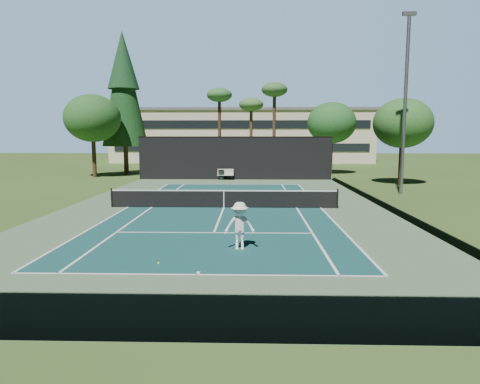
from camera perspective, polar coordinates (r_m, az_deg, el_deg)
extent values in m
plane|color=#34531F|center=(24.27, -2.17, -2.12)|extent=(160.00, 160.00, 0.00)
cube|color=#52714F|center=(24.27, -2.17, -2.11)|extent=(18.00, 32.00, 0.01)
cube|color=#164848|center=(24.27, -2.17, -2.09)|extent=(10.97, 23.77, 0.01)
cube|color=white|center=(12.74, -5.69, -10.91)|extent=(10.97, 0.10, 0.01)
cube|color=white|center=(36.03, -0.95, 1.04)|extent=(10.97, 0.10, 0.01)
cube|color=white|center=(18.00, -3.49, -5.43)|extent=(8.23, 0.10, 0.01)
cube|color=white|center=(30.59, -1.40, -0.10)|extent=(8.23, 0.10, 0.01)
cube|color=white|center=(25.22, -14.71, -1.95)|extent=(0.10, 23.77, 0.01)
cube|color=white|center=(24.53, 10.73, -2.10)|extent=(0.10, 23.77, 0.01)
cube|color=white|center=(24.87, -11.68, -1.99)|extent=(0.10, 23.77, 0.01)
cube|color=white|center=(24.35, 7.54, -2.10)|extent=(0.10, 23.77, 0.01)
cube|color=white|center=(24.27, -2.17, -2.08)|extent=(0.10, 12.80, 0.01)
cube|color=white|center=(12.89, -5.60, -10.70)|extent=(0.10, 0.30, 0.01)
cube|color=white|center=(35.88, -0.96, 1.02)|extent=(0.10, 0.30, 0.01)
cylinder|color=black|center=(25.41, -16.73, -0.75)|extent=(0.10, 0.10, 1.10)
cylinder|color=black|center=(24.61, 12.86, -0.87)|extent=(0.10, 0.10, 1.10)
cube|color=black|center=(24.19, -2.18, -0.95)|extent=(12.80, 0.02, 0.92)
cube|color=white|center=(24.13, -2.18, 0.19)|extent=(12.80, 0.04, 0.07)
cube|color=white|center=(24.19, -2.18, -0.95)|extent=(0.05, 0.03, 0.92)
cube|color=black|center=(39.97, -0.70, 4.52)|extent=(18.00, 0.04, 4.00)
cube|color=black|center=(8.29, -9.45, -6.79)|extent=(18.00, 0.04, 4.00)
cube|color=black|center=(25.10, 18.80, 2.41)|extent=(0.04, 32.00, 4.00)
cube|color=black|center=(26.19, -22.26, 2.44)|extent=(0.04, 32.00, 4.00)
cube|color=black|center=(39.91, -0.70, 7.39)|extent=(18.00, 0.06, 0.06)
imported|color=white|center=(15.28, -0.03, -4.53)|extent=(1.15, 0.71, 1.71)
sphere|color=yellow|center=(13.94, -10.79, -9.31)|extent=(0.07, 0.07, 0.07)
sphere|color=#ABCB2E|center=(27.34, -0.84, -0.97)|extent=(0.06, 0.06, 0.06)
sphere|color=#C1D02F|center=(27.82, 1.14, -0.81)|extent=(0.07, 0.07, 0.07)
sphere|color=#D4E734|center=(27.63, -10.74, -1.00)|extent=(0.08, 0.08, 0.08)
cube|color=#BBB69B|center=(39.68, -1.96, 2.25)|extent=(1.50, 0.45, 0.05)
cube|color=beige|center=(39.85, -1.95, 2.71)|extent=(1.50, 0.06, 0.55)
cube|color=black|center=(39.74, -2.83, 1.91)|extent=(0.06, 0.40, 0.42)
cube|color=black|center=(39.67, -1.10, 1.90)|extent=(0.06, 0.40, 0.42)
cylinder|color=black|center=(39.83, -2.53, 2.27)|extent=(0.52, 0.52, 0.90)
cylinder|color=black|center=(39.79, -2.54, 2.94)|extent=(0.56, 0.56, 0.05)
cylinder|color=#4A331F|center=(47.90, -14.95, 4.51)|extent=(0.50, 0.50, 3.60)
cone|color=#143917|center=(48.11, -15.24, 13.11)|extent=(4.80, 4.80, 12.00)
cone|color=#14371B|center=(48.51, -15.37, 16.63)|extent=(3.30, 3.30, 6.00)
cylinder|color=#43291D|center=(48.02, -2.73, 7.71)|extent=(0.36, 0.36, 8.55)
ellipsoid|color=#2B602B|center=(48.23, -2.76, 12.80)|extent=(2.80, 2.80, 1.54)
cylinder|color=#4C3520|center=(49.88, 1.49, 7.19)|extent=(0.36, 0.36, 7.65)
ellipsoid|color=#39662E|center=(50.02, 1.50, 11.58)|extent=(2.80, 2.80, 1.54)
cylinder|color=#462E1E|center=(46.95, 4.57, 7.98)|extent=(0.36, 0.36, 9.00)
ellipsoid|color=#315E2A|center=(47.21, 4.63, 13.45)|extent=(2.80, 2.80, 1.54)
cylinder|color=#4F3122|center=(46.71, 11.99, 4.48)|extent=(0.40, 0.40, 3.52)
ellipsoid|color=#215522|center=(46.67, 12.11, 9.00)|extent=(5.12, 5.12, 4.35)
cylinder|color=#472C1E|center=(38.05, 20.66, 3.37)|extent=(0.40, 0.40, 3.30)
ellipsoid|color=#285C23|center=(37.99, 20.90, 8.57)|extent=(4.80, 4.80, 4.08)
cylinder|color=#44311D|center=(44.73, -18.87, 4.27)|extent=(0.40, 0.40, 3.74)
ellipsoid|color=#235421|center=(44.72, -19.08, 9.27)|extent=(5.44, 5.44, 4.62)
cube|color=beige|center=(69.90, 0.27, 7.40)|extent=(40.00, 12.00, 8.00)
cube|color=#59595B|center=(70.02, 0.27, 10.76)|extent=(40.50, 12.50, 0.40)
cube|color=black|center=(63.87, 0.15, 5.96)|extent=(38.00, 0.15, 1.20)
cube|color=black|center=(63.88, 0.15, 9.01)|extent=(38.00, 0.15, 1.20)
cylinder|color=gray|center=(31.71, 21.13, 10.51)|extent=(0.24, 0.24, 12.00)
cube|color=gray|center=(32.67, 21.66, 21.24)|extent=(0.90, 0.25, 0.25)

